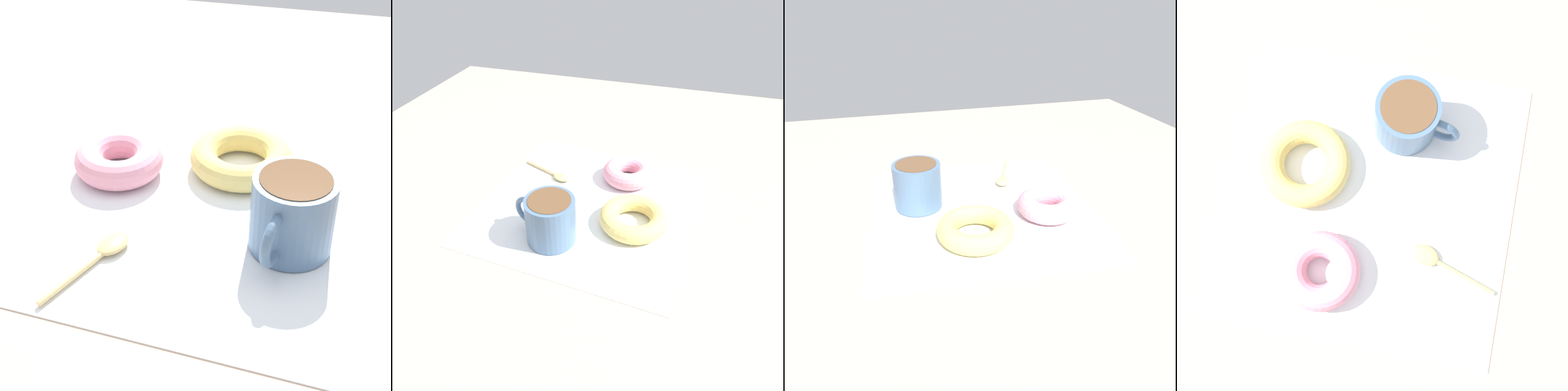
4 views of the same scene
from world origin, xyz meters
TOP-DOWN VIEW (x-y plane):
  - ground_plane at (0.00, 0.00)cm, footprint 120.00×120.00cm
  - napkin at (0.36, 0.76)cm, footprint 38.22×38.22cm
  - coffee_cup at (3.49, 10.46)cm, footprint 10.55×7.72cm
  - donut_near_cup at (-4.70, -8.94)cm, footprint 9.60×9.60cm
  - donut_far at (-8.32, 3.79)cm, footprint 11.12×11.12cm
  - spoon at (8.73, -5.93)cm, footprint 10.92×5.65cm

SIDE VIEW (x-z plane):
  - ground_plane at x=0.00cm, z-range -2.00..0.00cm
  - napkin at x=0.36cm, z-range 0.00..0.30cm
  - spoon at x=8.73cm, z-range 0.26..1.16cm
  - donut_far at x=-8.32cm, z-range 0.30..3.22cm
  - donut_near_cup at x=-4.70cm, z-range 0.30..3.51cm
  - coffee_cup at x=3.49cm, z-range 0.43..7.95cm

